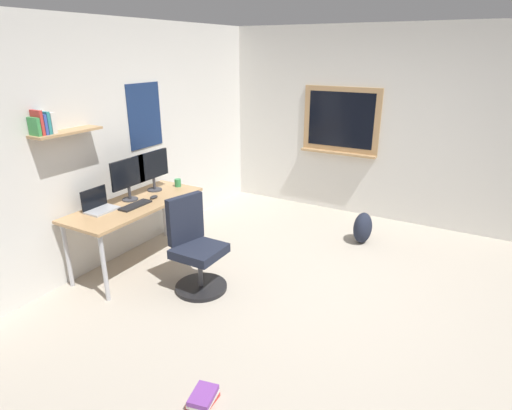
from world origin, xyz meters
The scene contains 13 objects.
ground_plane centered at (0.00, 0.00, 0.00)m, with size 5.20×5.20×0.00m, color #ADA393.
wall_back centered at (0.00, 2.45, 1.30)m, with size 5.00×0.30×2.60m.
wall_right centered at (2.45, 0.03, 1.30)m, with size 0.22×5.00×2.60m.
desk centered at (-0.33, 2.05, 0.66)m, with size 1.55×0.64×0.73m.
office_chair centered at (-0.42, 1.19, 0.41)m, with size 0.52×0.54×0.95m.
laptop centered at (-0.68, 2.20, 0.78)m, with size 0.31×0.21×0.23m.
monitor_primary centered at (-0.29, 2.15, 1.00)m, with size 0.46×0.17×0.46m.
monitor_secondary centered at (0.10, 2.15, 1.00)m, with size 0.46×0.17×0.46m.
keyboard centered at (-0.40, 1.97, 0.74)m, with size 0.37×0.13×0.02m, color black.
computer_mouse centered at (-0.12, 1.97, 0.74)m, with size 0.10×0.06×0.03m, color #262628.
coffee_mug centered at (0.35, 2.02, 0.77)m, with size 0.08×0.08×0.09m, color #338C4C.
backpack centered at (1.45, 0.04, 0.20)m, with size 0.32×0.22×0.39m, color #1E2333.
book_stack_on_floor centered at (-1.62, 0.23, 0.05)m, with size 0.24×0.19×0.09m.
Camera 1 is at (-3.38, -1.19, 2.28)m, focal length 29.53 mm.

